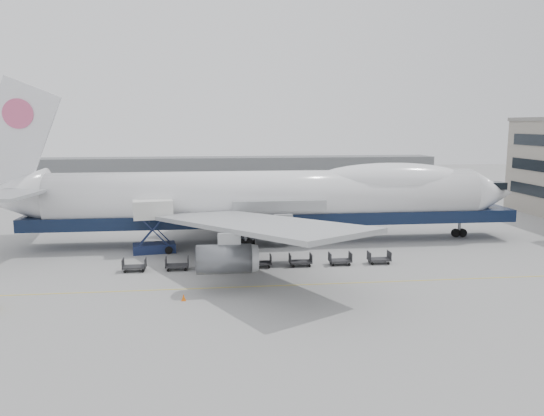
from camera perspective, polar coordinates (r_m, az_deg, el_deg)
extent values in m
plane|color=gray|center=(54.54, 0.97, -6.44)|extent=(260.00, 260.00, 0.00)
cube|color=gold|center=(48.85, 1.93, -8.30)|extent=(60.00, 0.15, 0.01)
cube|color=slate|center=(122.61, -8.13, 3.79)|extent=(110.00, 8.00, 7.00)
cylinder|color=white|center=(65.08, -0.44, 1.22)|extent=(52.00, 6.40, 6.40)
cube|color=#0D1832|center=(65.59, 0.43, -0.98)|extent=(60.00, 5.76, 1.50)
cone|color=white|center=(74.09, 22.46, 1.49)|extent=(6.00, 6.40, 6.40)
cone|color=white|center=(68.70, -26.63, 1.18)|extent=(9.00, 6.40, 6.40)
ellipsoid|color=white|center=(68.36, 12.68, 2.87)|extent=(20.67, 5.78, 4.56)
cube|color=white|center=(67.72, -25.84, 7.00)|extent=(10.52, 0.50, 13.56)
cylinder|color=#D95480|center=(67.55, -25.59, 9.14)|extent=(3.40, 0.30, 3.40)
cube|color=#9EA0A3|center=(50.85, -2.02, -1.68)|extent=(20.35, 26.74, 2.26)
cube|color=#9EA0A3|center=(79.03, -3.75, 2.16)|extent=(20.35, 26.74, 2.26)
cylinder|color=#595B60|center=(83.90, -5.96, 1.01)|extent=(4.80, 2.60, 2.60)
cylinder|color=#595B60|center=(75.32, -1.28, 0.14)|extent=(4.80, 2.60, 2.60)
cylinder|color=#595B60|center=(55.78, 0.70, -3.02)|extent=(4.80, 2.60, 2.60)
cylinder|color=#595B60|center=(46.57, -5.21, -5.50)|extent=(4.80, 2.60, 2.60)
cylinder|color=slate|center=(72.90, 19.50, -2.00)|extent=(0.36, 0.36, 2.50)
cylinder|color=black|center=(73.04, 19.47, -2.54)|extent=(1.10, 0.45, 1.10)
cylinder|color=slate|center=(62.65, -2.86, -3.23)|extent=(0.36, 0.36, 2.50)
cylinder|color=black|center=(62.80, -2.86, -3.85)|extent=(1.10, 0.45, 1.10)
cylinder|color=slate|center=(68.51, -3.21, -2.17)|extent=(0.36, 0.36, 2.50)
cylinder|color=black|center=(68.65, -3.21, -2.74)|extent=(1.10, 0.45, 1.10)
cube|color=#172246|center=(62.23, -12.55, -4.21)|extent=(5.02, 2.96, 1.04)
cube|color=silver|center=(61.38, -12.69, -0.14)|extent=(4.67, 3.09, 2.08)
cube|color=#172246|center=(60.74, -12.72, -2.34)|extent=(3.36, 0.63, 3.73)
cube|color=#172246|center=(62.77, -12.53, -1.97)|extent=(3.36, 0.63, 3.73)
cube|color=slate|center=(62.86, -12.56, 0.08)|extent=(2.42, 1.47, 0.15)
cylinder|color=black|center=(61.54, -14.21, -4.51)|extent=(0.85, 0.33, 0.85)
cylinder|color=black|center=(63.37, -14.00, -4.12)|extent=(0.85, 0.33, 0.85)
cylinder|color=black|center=(61.19, -11.04, -4.48)|extent=(0.85, 0.33, 0.85)
cylinder|color=black|center=(63.02, -10.92, -4.08)|extent=(0.85, 0.33, 0.85)
cone|color=#E45F0C|center=(45.31, -9.49, -9.45)|extent=(0.36, 0.36, 0.57)
cube|color=#E45F0C|center=(45.40, -9.48, -9.78)|extent=(0.38, 0.38, 0.03)
cube|color=#2D2D30|center=(54.88, -14.58, -6.15)|extent=(2.30, 1.35, 0.18)
cube|color=#2D2D30|center=(54.94, -15.74, -5.75)|extent=(0.08, 1.35, 0.90)
cube|color=#2D2D30|center=(54.63, -13.45, -5.74)|extent=(0.08, 1.35, 0.90)
cylinder|color=black|center=(54.55, -15.53, -6.61)|extent=(0.30, 0.12, 0.30)
cylinder|color=black|center=(55.60, -15.36, -6.31)|extent=(0.30, 0.12, 0.30)
cylinder|color=black|center=(54.32, -13.75, -6.61)|extent=(0.30, 0.12, 0.30)
cylinder|color=black|center=(55.37, -13.61, -6.30)|extent=(0.30, 0.12, 0.30)
cube|color=#2D2D30|center=(54.46, -10.18, -6.12)|extent=(2.30, 1.35, 0.18)
cube|color=#2D2D30|center=(54.43, -11.35, -5.73)|extent=(0.08, 1.35, 0.90)
cube|color=#2D2D30|center=(54.30, -9.02, -5.70)|extent=(0.08, 1.35, 0.90)
cylinder|color=black|center=(54.07, -11.11, -6.59)|extent=(0.30, 0.12, 0.30)
cylinder|color=black|center=(55.12, -11.02, -6.28)|extent=(0.30, 0.12, 0.30)
cylinder|color=black|center=(53.96, -9.29, -6.57)|extent=(0.30, 0.12, 0.30)
cylinder|color=black|center=(55.02, -9.25, -6.26)|extent=(0.30, 0.12, 0.30)
cube|color=#2D2D30|center=(54.36, -5.73, -6.05)|extent=(2.30, 1.35, 0.18)
cube|color=#2D2D30|center=(54.25, -6.90, -5.66)|extent=(0.08, 1.35, 0.90)
cube|color=#2D2D30|center=(54.28, -4.57, -5.61)|extent=(0.08, 1.35, 0.90)
cylinder|color=black|center=(53.90, -6.62, -6.52)|extent=(0.30, 0.12, 0.30)
cylinder|color=black|center=(54.96, -6.63, -6.22)|extent=(0.30, 0.12, 0.30)
cylinder|color=black|center=(53.93, -4.81, -6.49)|extent=(0.30, 0.12, 0.30)
cylinder|color=black|center=(54.99, -4.85, -6.18)|extent=(0.30, 0.12, 0.30)
cube|color=#2D2D30|center=(54.58, -1.30, -5.94)|extent=(2.30, 1.35, 0.18)
cube|color=#2D2D30|center=(54.39, -2.46, -5.56)|extent=(0.08, 1.35, 0.90)
cube|color=#2D2D30|center=(54.59, -0.14, -5.50)|extent=(0.08, 1.35, 0.90)
cylinder|color=black|center=(54.06, -2.14, -6.42)|extent=(0.30, 0.12, 0.30)
cylinder|color=black|center=(55.12, -2.24, -6.12)|extent=(0.30, 0.12, 0.30)
cylinder|color=black|center=(54.22, -0.34, -6.37)|extent=(0.30, 0.12, 0.30)
cylinder|color=black|center=(55.27, -0.47, -6.07)|extent=(0.30, 0.12, 0.30)
cube|color=#2D2D30|center=(55.13, 3.07, -5.80)|extent=(2.30, 1.35, 0.18)
cube|color=#2D2D30|center=(54.85, 1.94, -5.44)|extent=(0.08, 1.35, 0.90)
cube|color=#2D2D30|center=(55.22, 4.20, -5.36)|extent=(0.08, 1.35, 0.90)
cylinder|color=black|center=(54.54, 2.28, -6.28)|extent=(0.30, 0.12, 0.30)
cylinder|color=black|center=(55.59, 2.10, -5.98)|extent=(0.30, 0.12, 0.30)
cylinder|color=black|center=(54.83, 4.05, -6.22)|extent=(0.30, 0.12, 0.30)
cylinder|color=black|center=(55.87, 3.84, -5.92)|extent=(0.30, 0.12, 0.30)
cube|color=#2D2D30|center=(55.98, 7.33, -5.63)|extent=(2.30, 1.35, 0.18)
cube|color=#2D2D30|center=(55.63, 6.23, -5.28)|extent=(0.08, 1.35, 0.90)
cube|color=#2D2D30|center=(56.16, 8.43, -5.19)|extent=(0.08, 1.35, 0.90)
cylinder|color=black|center=(55.34, 6.60, -6.11)|extent=(0.30, 0.12, 0.30)
cylinder|color=black|center=(56.38, 6.34, -5.82)|extent=(0.30, 0.12, 0.30)
cylinder|color=black|center=(55.75, 8.31, -6.03)|extent=(0.30, 0.12, 0.30)
cylinder|color=black|center=(56.78, 8.02, -5.75)|extent=(0.30, 0.12, 0.30)
cube|color=#2D2D30|center=(57.13, 11.43, -5.44)|extent=(2.30, 1.35, 0.18)
cube|color=#2D2D30|center=(56.70, 10.39, -5.10)|extent=(0.08, 1.35, 0.90)
cube|color=#2D2D30|center=(57.38, 12.49, -5.00)|extent=(0.08, 1.35, 0.90)
cylinder|color=black|center=(56.44, 10.77, -5.91)|extent=(0.30, 0.12, 0.30)
cylinder|color=black|center=(57.46, 10.44, -5.63)|extent=(0.30, 0.12, 0.30)
cylinder|color=black|center=(56.97, 12.41, -5.82)|extent=(0.30, 0.12, 0.30)
cylinder|color=black|center=(57.98, 12.06, -5.55)|extent=(0.30, 0.12, 0.30)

